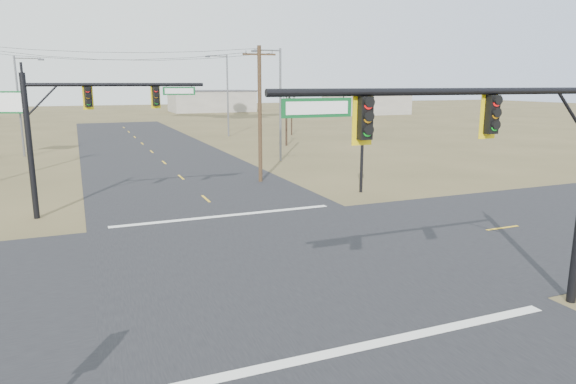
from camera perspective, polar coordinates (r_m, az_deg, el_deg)
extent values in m
plane|color=brown|center=(20.99, -1.40, -7.52)|extent=(320.00, 320.00, 0.00)
cube|color=black|center=(20.99, -1.40, -7.49)|extent=(160.00, 14.00, 0.02)
cube|color=black|center=(20.99, -1.40, -7.49)|extent=(14.00, 160.00, 0.02)
cube|color=silver|center=(14.81, 9.50, -16.31)|extent=(12.00, 0.40, 0.01)
cube|color=silver|center=(27.82, -6.95, -2.63)|extent=(12.00, 0.40, 0.01)
cylinder|color=black|center=(14.38, 18.11, 10.57)|extent=(10.57, 0.19, 0.19)
cube|color=#0A4C1F|center=(12.19, 3.24, 9.33)|extent=(1.80, 0.05, 0.45)
cylinder|color=black|center=(29.65, -26.78, 4.44)|extent=(0.30, 0.30, 7.54)
cylinder|color=black|center=(29.47, -18.32, 11.26)|extent=(9.15, 0.19, 0.19)
cube|color=#0A4C1F|center=(29.90, -12.01, 10.93)|extent=(1.80, 0.05, 0.45)
cylinder|color=black|center=(33.63, 8.21, 3.86)|extent=(0.20, 0.20, 4.65)
cylinder|color=#46321E|center=(36.74, -3.15, 8.50)|extent=(0.28, 0.28, 9.56)
cube|color=#46321E|center=(36.72, -3.22, 15.03)|extent=(2.34, 0.32, 0.12)
cylinder|color=slate|center=(55.80, -27.20, 6.71)|extent=(0.17, 0.17, 6.29)
cube|color=#0A4C1F|center=(55.82, -28.70, 8.73)|extent=(3.10, 1.44, 2.10)
cylinder|color=slate|center=(46.90, -0.85, 9.56)|extent=(0.20, 0.20, 10.03)
cylinder|color=slate|center=(46.52, -2.30, 15.47)|extent=(2.41, 0.12, 0.12)
cube|color=slate|center=(46.11, -3.76, 15.36)|extent=(0.60, 0.40, 0.18)
cylinder|color=slate|center=(69.67, -6.72, 10.54)|extent=(0.21, 0.21, 10.67)
cylinder|color=slate|center=(69.40, -7.87, 14.75)|extent=(2.56, 0.13, 0.13)
cube|color=slate|center=(69.08, -8.93, 14.64)|extent=(0.64, 0.45, 0.19)
cylinder|color=slate|center=(56.14, -27.69, 8.36)|extent=(0.19, 0.19, 9.53)
cylinder|color=slate|center=(56.06, -26.96, 13.11)|extent=(2.29, 0.11, 0.11)
cube|color=slate|center=(55.99, -25.76, 13.12)|extent=(0.57, 0.37, 0.17)
cylinder|color=black|center=(58.83, -0.18, 7.21)|extent=(0.22, 0.22, 4.20)
cylinder|color=black|center=(70.98, 0.40, 7.93)|extent=(0.17, 0.17, 3.96)
cube|color=#ABA498|center=(132.50, -8.48, 9.92)|extent=(20.00, 12.00, 5.00)
cube|color=#ABA498|center=(120.76, 8.70, 9.60)|extent=(18.00, 10.00, 4.50)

